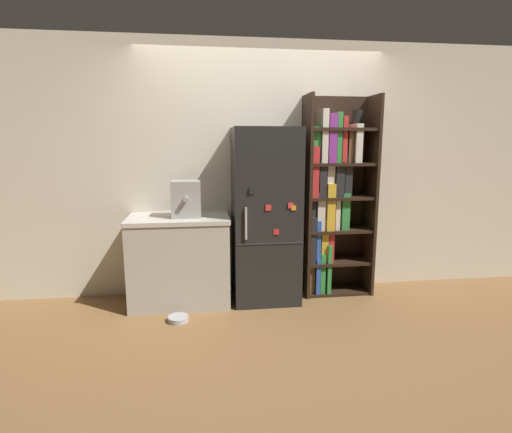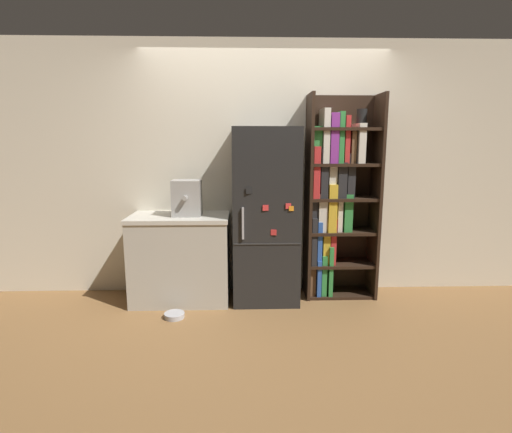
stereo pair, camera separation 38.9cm
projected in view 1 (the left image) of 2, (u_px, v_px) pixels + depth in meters
ground_plane at (268, 304)px, 3.96m from camera, size 16.00×16.00×0.00m
wall_back at (261, 170)px, 4.18m from camera, size 8.00×0.05×2.60m
refrigerator at (265, 216)px, 3.97m from camera, size 0.65×0.58×1.72m
bookshelf at (330, 196)px, 4.14m from camera, size 0.72×0.37×2.05m
kitchen_counter at (180, 260)px, 3.93m from camera, size 0.98×0.58×0.88m
espresso_machine at (186, 199)px, 3.81m from camera, size 0.28×0.28×0.35m
pet_bowl at (178, 318)px, 3.58m from camera, size 0.19×0.19×0.05m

